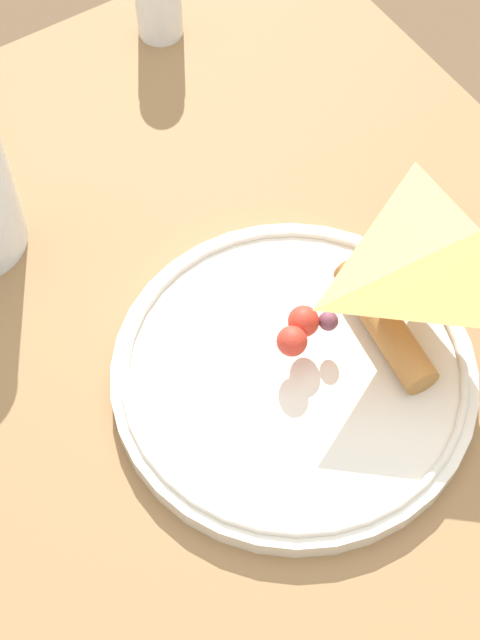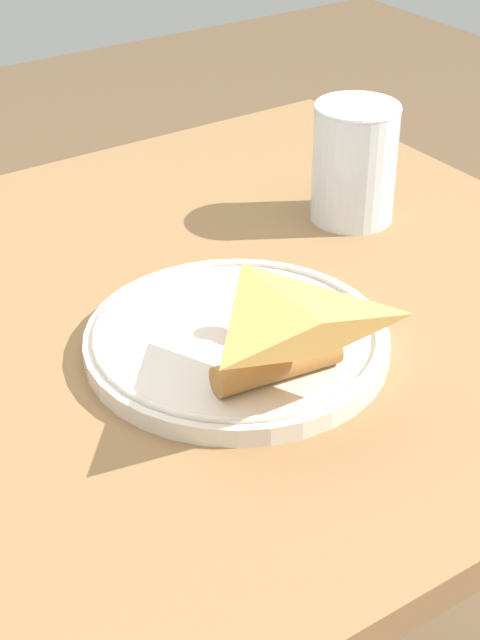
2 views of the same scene
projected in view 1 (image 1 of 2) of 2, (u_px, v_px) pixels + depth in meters
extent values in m
cube|color=brown|center=(267.00, 235.00, 1.24)|extent=(0.06, 0.06, 0.75)
cylinder|color=silver|center=(294.00, 376.00, 0.67)|extent=(0.25, 0.25, 0.02)
torus|color=silver|center=(294.00, 369.00, 0.66)|extent=(0.23, 0.23, 0.01)
pyramid|color=#DBA351|center=(307.00, 358.00, 0.65)|extent=(0.12, 0.13, 0.02)
cylinder|color=#B77A3D|center=(385.00, 324.00, 0.66)|extent=(0.10, 0.04, 0.02)
sphere|color=red|center=(303.00, 321.00, 0.65)|extent=(0.02, 0.02, 0.02)
sphere|color=#7A4256|center=(328.00, 321.00, 0.65)|extent=(0.01, 0.01, 0.01)
sphere|color=red|center=(304.00, 322.00, 0.65)|extent=(0.02, 0.02, 0.02)
sphere|color=red|center=(292.00, 341.00, 0.64)|extent=(0.02, 0.02, 0.02)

